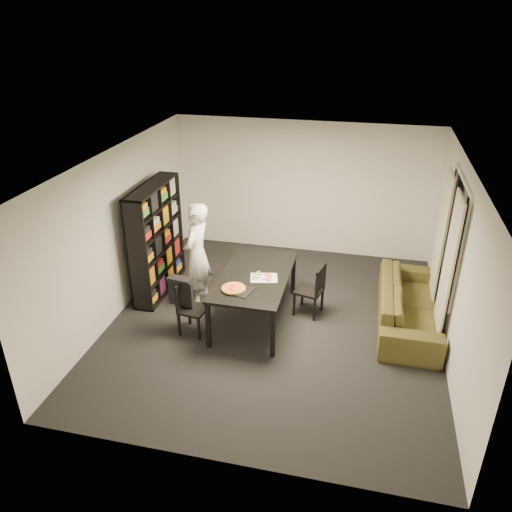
% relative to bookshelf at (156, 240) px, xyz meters
% --- Properties ---
extents(room, '(5.01, 5.51, 2.61)m').
position_rel_bookshelf_xyz_m(room, '(2.16, -0.60, 0.35)').
color(room, black).
rests_on(room, ground).
extents(window_pane, '(0.02, 1.40, 1.60)m').
position_rel_bookshelf_xyz_m(window_pane, '(4.64, -0.00, 0.55)').
color(window_pane, black).
rests_on(window_pane, room).
extents(window_frame, '(0.03, 1.52, 1.72)m').
position_rel_bookshelf_xyz_m(window_frame, '(4.64, -0.00, 0.55)').
color(window_frame, white).
rests_on(window_frame, room).
extents(curtain_left, '(0.03, 0.70, 2.25)m').
position_rel_bookshelf_xyz_m(curtain_left, '(4.56, -0.52, 0.20)').
color(curtain_left, beige).
rests_on(curtain_left, room).
extents(curtain_right, '(0.03, 0.70, 2.25)m').
position_rel_bookshelf_xyz_m(curtain_right, '(4.56, 0.52, 0.20)').
color(curtain_right, beige).
rests_on(curtain_right, room).
extents(bookshelf, '(0.35, 1.50, 1.90)m').
position_rel_bookshelf_xyz_m(bookshelf, '(0.00, 0.00, 0.00)').
color(bookshelf, black).
rests_on(bookshelf, room).
extents(dining_table, '(1.05, 1.88, 0.78)m').
position_rel_bookshelf_xyz_m(dining_table, '(1.81, -0.52, -0.24)').
color(dining_table, black).
rests_on(dining_table, room).
extents(chair_left, '(0.44, 0.44, 0.83)m').
position_rel_bookshelf_xyz_m(chair_left, '(0.93, -1.08, -0.48)').
color(chair_left, black).
rests_on(chair_left, room).
extents(chair_right, '(0.49, 0.49, 0.87)m').
position_rel_bookshelf_xyz_m(chair_right, '(2.70, -0.20, -0.46)').
color(chair_right, black).
rests_on(chair_right, room).
extents(draped_jacket, '(0.39, 0.21, 0.46)m').
position_rel_bookshelf_xyz_m(draped_jacket, '(0.82, -1.07, -0.26)').
color(draped_jacket, black).
rests_on(draped_jacket, chair_left).
extents(person, '(0.47, 0.67, 1.74)m').
position_rel_bookshelf_xyz_m(person, '(0.79, -0.22, -0.08)').
color(person, white).
rests_on(person, room).
extents(baking_tray, '(0.47, 0.42, 0.01)m').
position_rel_bookshelf_xyz_m(baking_tray, '(1.70, -1.04, -0.16)').
color(baking_tray, black).
rests_on(baking_tray, dining_table).
extents(pepperoni_pizza, '(0.35, 0.35, 0.03)m').
position_rel_bookshelf_xyz_m(pepperoni_pizza, '(1.63, -1.04, -0.14)').
color(pepperoni_pizza, '#A87930').
rests_on(pepperoni_pizza, dining_table).
extents(kitchen_towel, '(0.45, 0.38, 0.01)m').
position_rel_bookshelf_xyz_m(kitchen_towel, '(1.98, -0.60, -0.16)').
color(kitchen_towel, silver).
rests_on(kitchen_towel, dining_table).
extents(pizza_slices, '(0.45, 0.41, 0.01)m').
position_rel_bookshelf_xyz_m(pizza_slices, '(1.95, -0.57, -0.15)').
color(pizza_slices, '#B67C38').
rests_on(pizza_slices, dining_table).
extents(sofa, '(0.88, 2.25, 0.66)m').
position_rel_bookshelf_xyz_m(sofa, '(4.17, -0.11, -0.62)').
color(sofa, '#3F3C19').
rests_on(sofa, room).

